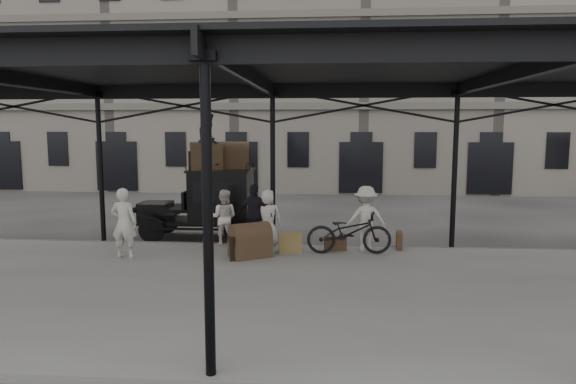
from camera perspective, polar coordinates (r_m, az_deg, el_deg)
name	(u,v)px	position (r m, az deg, el deg)	size (l,w,h in m)	color
ground	(264,268)	(12.86, -2.64, -8.43)	(120.00, 120.00, 0.00)	#383533
platform	(252,291)	(10.94, -3.98, -10.87)	(28.00, 8.00, 0.15)	slate
canopy	(252,71)	(10.73, -3.97, 13.24)	(22.50, 9.00, 4.74)	black
building_frontage	(303,65)	(30.52, 1.62, 13.92)	(64.00, 8.00, 14.00)	slate
taxi	(212,200)	(16.06, -8.49, -0.94)	(3.65, 1.55, 2.18)	black
porter_left	(124,223)	(13.67, -17.77, -3.30)	(0.66, 0.43, 1.81)	beige
porter_midleft	(224,217)	(14.61, -7.15, -2.79)	(0.77, 0.60, 1.58)	silver
porter_centre	(268,218)	(14.41, -2.28, -2.86)	(0.78, 0.51, 1.59)	beige
porter_official	(255,215)	(14.40, -3.71, -2.56)	(1.02, 0.43, 1.74)	black
porter_right	(366,219)	(13.89, 8.62, -2.96)	(1.14, 0.65, 1.76)	beige
bicycle	(349,232)	(13.60, 6.81, -4.42)	(0.77, 2.21, 1.16)	black
porter_roof	(209,141)	(15.82, -8.81, 5.62)	(0.84, 0.65, 1.72)	black
steamer_trunk_roof_near	(206,158)	(15.70, -9.07, 3.72)	(0.95, 0.58, 0.69)	#4C3023
steamer_trunk_roof_far	(233,157)	(15.99, -6.08, 3.84)	(0.95, 0.58, 0.70)	#4C3023
steamer_trunk_platform	(250,243)	(13.24, -4.24, -5.66)	(1.01, 0.62, 0.74)	#4C3023
wicker_hamper	(290,243)	(13.75, 0.27, -5.66)	(0.60, 0.45, 0.50)	olive
suitcase_upright	(399,240)	(14.48, 12.25, -5.27)	(0.15, 0.60, 0.45)	#4C3023
suitcase_flat	(335,243)	(13.96, 5.29, -5.71)	(0.60, 0.15, 0.40)	#4C3023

